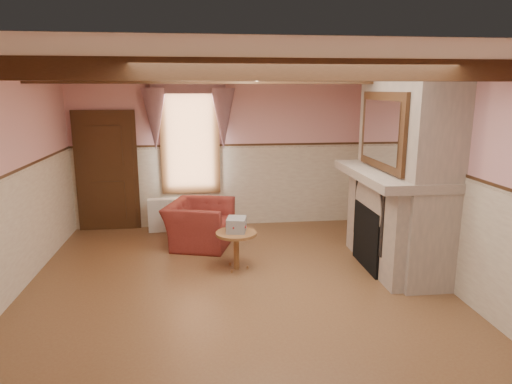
{
  "coord_description": "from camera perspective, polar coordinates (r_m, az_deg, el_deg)",
  "views": [
    {
      "loc": [
        -0.39,
        -5.41,
        2.53
      ],
      "look_at": [
        0.35,
        0.8,
        1.11
      ],
      "focal_mm": 32.0,
      "sensor_mm": 36.0,
      "label": 1
    }
  ],
  "objects": [
    {
      "name": "floor",
      "position": [
        5.98,
        -2.48,
        -12.28
      ],
      "size": [
        5.5,
        6.0,
        0.01
      ],
      "primitive_type": "cube",
      "color": "brown",
      "rests_on": "ground"
    },
    {
      "name": "ceiling",
      "position": [
        5.43,
        -2.77,
        15.59
      ],
      "size": [
        5.5,
        6.0,
        0.01
      ],
      "primitive_type": "cube",
      "color": "silver",
      "rests_on": "wall_back"
    },
    {
      "name": "wall_back",
      "position": [
        8.49,
        -4.14,
        5.08
      ],
      "size": [
        5.5,
        0.02,
        2.8
      ],
      "primitive_type": "cube",
      "color": "pink",
      "rests_on": "floor"
    },
    {
      "name": "wall_front",
      "position": [
        2.69,
        2.28,
        -12.13
      ],
      "size": [
        5.5,
        0.02,
        2.8
      ],
      "primitive_type": "cube",
      "color": "pink",
      "rests_on": "floor"
    },
    {
      "name": "wall_right",
      "position": [
        6.36,
        22.95,
        1.49
      ],
      "size": [
        0.02,
        6.0,
        2.8
      ],
      "primitive_type": "cube",
      "color": "pink",
      "rests_on": "floor"
    },
    {
      "name": "wainscot",
      "position": [
        5.71,
        -2.55,
        -5.44
      ],
      "size": [
        5.5,
        6.0,
        1.5
      ],
      "primitive_type": null,
      "color": "beige",
      "rests_on": "floor"
    },
    {
      "name": "chair_rail",
      "position": [
        5.52,
        -2.63,
        1.98
      ],
      "size": [
        5.5,
        6.0,
        0.08
      ],
      "primitive_type": null,
      "color": "black",
      "rests_on": "wainscot"
    },
    {
      "name": "firebox",
      "position": [
        6.79,
        14.23,
        -5.48
      ],
      "size": [
        0.2,
        0.95,
        0.9
      ],
      "primitive_type": "cube",
      "color": "black",
      "rests_on": "floor"
    },
    {
      "name": "armchair",
      "position": [
        7.59,
        -7.06,
        -3.97
      ],
      "size": [
        1.24,
        1.33,
        0.72
      ],
      "primitive_type": "imported",
      "rotation": [
        0.0,
        0.0,
        1.28
      ],
      "color": "maroon",
      "rests_on": "floor"
    },
    {
      "name": "side_table",
      "position": [
        6.57,
        -2.47,
        -7.32
      ],
      "size": [
        0.65,
        0.65,
        0.55
      ],
      "primitive_type": "cylinder",
      "rotation": [
        0.0,
        0.0,
        -0.13
      ],
      "color": "brown",
      "rests_on": "floor"
    },
    {
      "name": "book_stack",
      "position": [
        6.49,
        -2.45,
        -4.1
      ],
      "size": [
        0.32,
        0.36,
        0.2
      ],
      "primitive_type": "cube",
      "rotation": [
        0.0,
        0.0,
        -0.19
      ],
      "color": "#B7AD8C",
      "rests_on": "side_table"
    },
    {
      "name": "radiator",
      "position": [
        8.43,
        -10.95,
        -2.82
      ],
      "size": [
        0.71,
        0.22,
        0.6
      ],
      "primitive_type": "cube",
      "rotation": [
        0.0,
        0.0,
        0.05
      ],
      "color": "silver",
      "rests_on": "floor"
    },
    {
      "name": "bowl",
      "position": [
        6.76,
        16.26,
        3.15
      ],
      "size": [
        0.34,
        0.34,
        0.08
      ],
      "primitive_type": "imported",
      "color": "brown",
      "rests_on": "mantel"
    },
    {
      "name": "mantel_clock",
      "position": [
        7.1,
        15.11,
        4.13
      ],
      "size": [
        0.14,
        0.24,
        0.2
      ],
      "primitive_type": "cube",
      "color": "black",
      "rests_on": "mantel"
    },
    {
      "name": "oil_lamp",
      "position": [
        6.88,
        15.83,
        4.17
      ],
      "size": [
        0.11,
        0.11,
        0.28
      ],
      "primitive_type": "cylinder",
      "color": "gold",
      "rests_on": "mantel"
    },
    {
      "name": "candle_red",
      "position": [
        6.04,
        19.2,
        2.22
      ],
      "size": [
        0.06,
        0.06,
        0.16
      ],
      "primitive_type": "cylinder",
      "color": "#B0151E",
      "rests_on": "mantel"
    },
    {
      "name": "jar_yellow",
      "position": [
        6.11,
        18.88,
        2.17
      ],
      "size": [
        0.06,
        0.06,
        0.12
      ],
      "primitive_type": "cylinder",
      "color": "yellow",
      "rests_on": "mantel"
    },
    {
      "name": "fireplace",
      "position": [
        6.73,
        18.05,
        2.46
      ],
      "size": [
        0.85,
        2.0,
        2.8
      ],
      "primitive_type": "cube",
      "color": "gray",
      "rests_on": "floor"
    },
    {
      "name": "mantel",
      "position": [
        6.66,
        16.62,
        2.11
      ],
      "size": [
        1.05,
        2.05,
        0.12
      ],
      "primitive_type": "cube",
      "color": "gray",
      "rests_on": "fireplace"
    },
    {
      "name": "overmantel_mirror",
      "position": [
        6.51,
        15.45,
        7.37
      ],
      "size": [
        0.06,
        1.44,
        1.04
      ],
      "primitive_type": "cube",
      "color": "silver",
      "rests_on": "fireplace"
    },
    {
      "name": "door",
      "position": [
        8.65,
        -18.13,
        2.26
      ],
      "size": [
        1.1,
        0.1,
        2.1
      ],
      "primitive_type": "cube",
      "color": "black",
      "rests_on": "floor"
    },
    {
      "name": "window",
      "position": [
        8.43,
        -8.26,
        6.63
      ],
      "size": [
        1.06,
        0.08,
        2.02
      ],
      "primitive_type": "cube",
      "color": "white",
      "rests_on": "wall_back"
    },
    {
      "name": "window_drapes",
      "position": [
        8.29,
        -8.41,
        10.69
      ],
      "size": [
        1.3,
        0.14,
        1.4
      ],
      "primitive_type": "cube",
      "color": "gray",
      "rests_on": "wall_back"
    },
    {
      "name": "ceiling_beam_front",
      "position": [
        4.23,
        -1.54,
        15.05
      ],
      "size": [
        5.5,
        0.18,
        0.2
      ],
      "primitive_type": "cube",
      "color": "black",
      "rests_on": "ceiling"
    },
    {
      "name": "ceiling_beam_back",
      "position": [
        6.62,
        -3.53,
        14.2
      ],
      "size": [
        5.5,
        0.18,
        0.2
      ],
      "primitive_type": "cube",
      "color": "black",
      "rests_on": "ceiling"
    }
  ]
}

